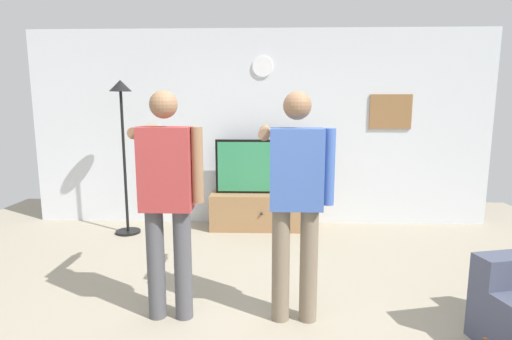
{
  "coord_description": "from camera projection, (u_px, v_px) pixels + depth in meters",
  "views": [
    {
      "loc": [
        0.15,
        -2.78,
        1.72
      ],
      "look_at": [
        0.01,
        1.2,
        1.05
      ],
      "focal_mm": 28.52,
      "sensor_mm": 36.0,
      "label": 1
    }
  ],
  "objects": [
    {
      "name": "floor_lamp",
      "position": [
        122.0,
        126.0,
        5.17
      ],
      "size": [
        0.32,
        0.32,
        1.99
      ],
      "color": "black",
      "rests_on": "ground_plane"
    },
    {
      "name": "framed_picture",
      "position": [
        390.0,
        112.0,
        5.56
      ],
      "size": [
        0.57,
        0.04,
        0.47
      ],
      "primitive_type": "cube",
      "color": "olive"
    },
    {
      "name": "ground_plane",
      "position": [
        249.0,
        335.0,
        3.03
      ],
      "size": [
        8.4,
        8.4,
        0.0
      ],
      "primitive_type": "plane",
      "color": "#9E937F"
    },
    {
      "name": "tv_stand",
      "position": [
        262.0,
        211.0,
        5.55
      ],
      "size": [
        1.39,
        0.45,
        0.49
      ],
      "color": "#997047",
      "rests_on": "ground_plane"
    },
    {
      "name": "wall_clock",
      "position": [
        263.0,
        67.0,
        5.51
      ],
      "size": [
        0.28,
        0.03,
        0.28
      ],
      "primitive_type": "cylinder",
      "rotation": [
        1.57,
        0.0,
        0.0
      ],
      "color": "white"
    },
    {
      "name": "person_standing_nearer_couch",
      "position": [
        296.0,
        194.0,
        3.1
      ],
      "size": [
        0.58,
        0.78,
        1.8
      ],
      "color": "#7A6B56",
      "rests_on": "ground_plane"
    },
    {
      "name": "person_standing_nearer_lamp",
      "position": [
        167.0,
        193.0,
        3.14
      ],
      "size": [
        0.57,
        0.78,
        1.8
      ],
      "color": "#4C4C51",
      "rests_on": "ground_plane"
    },
    {
      "name": "television",
      "position": [
        262.0,
        167.0,
        5.49
      ],
      "size": [
        1.25,
        0.07,
        0.73
      ],
      "color": "black",
      "rests_on": "tv_stand"
    },
    {
      "name": "back_wall",
      "position": [
        259.0,
        128.0,
        5.71
      ],
      "size": [
        6.4,
        0.1,
        2.7
      ],
      "primitive_type": "cube",
      "color": "silver",
      "rests_on": "ground_plane"
    }
  ]
}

